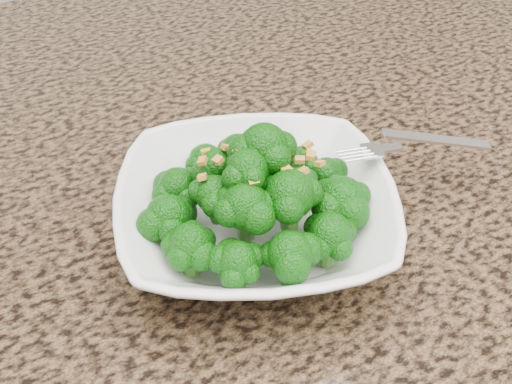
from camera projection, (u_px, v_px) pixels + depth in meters
granite_counter at (147, 227)px, 0.56m from camera, size 1.64×1.04×0.03m
bowl at (256, 214)px, 0.51m from camera, size 0.29×0.29×0.05m
broccoli_pile at (256, 154)px, 0.48m from camera, size 0.19×0.19×0.07m
garlic_topping at (256, 113)px, 0.45m from camera, size 0.12×0.12×0.01m
fork at (393, 147)px, 0.53m from camera, size 0.16×0.09×0.01m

